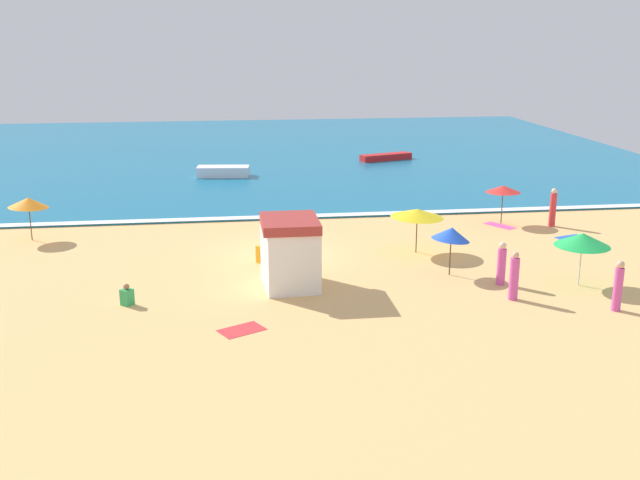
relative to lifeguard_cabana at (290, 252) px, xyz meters
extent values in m
plane|color=#E5B26B|center=(-0.17, 4.36, -1.34)|extent=(60.00, 60.00, 0.00)
cube|color=#146B93|center=(-0.17, 32.36, -1.29)|extent=(60.00, 44.00, 0.10)
cube|color=white|center=(-0.17, 10.66, -1.24)|extent=(57.00, 0.70, 0.01)
cube|color=white|center=(0.00, 0.00, -0.20)|extent=(2.09, 2.51, 2.28)
cube|color=#A5332D|center=(0.00, 0.00, 1.12)|extent=(2.09, 2.58, 0.36)
cylinder|color=#4C3823|center=(5.85, 3.78, -0.40)|extent=(0.05, 0.05, 1.89)
cone|color=yellow|center=(5.85, 3.78, 0.41)|extent=(2.91, 2.91, 0.43)
cylinder|color=#4C3823|center=(6.36, 0.54, -0.40)|extent=(0.05, 0.05, 1.89)
cone|color=blue|center=(6.36, 0.54, 0.35)|extent=(1.74, 1.70, 0.65)
cylinder|color=silver|center=(10.85, -1.30, -0.35)|extent=(0.05, 0.05, 1.99)
cone|color=green|center=(10.85, -1.30, 0.45)|extent=(2.73, 2.74, 0.52)
cylinder|color=#4C3823|center=(-11.21, 8.06, -0.37)|extent=(0.05, 0.05, 1.95)
cone|color=orange|center=(-11.21, 8.06, 0.43)|extent=(2.26, 2.25, 0.56)
cylinder|color=#4C3823|center=(11.37, 8.16, -0.40)|extent=(0.05, 0.05, 1.89)
cone|color=red|center=(11.37, 8.16, 0.42)|extent=(2.41, 2.41, 0.35)
cylinder|color=#D84CA5|center=(7.79, -2.47, -0.57)|extent=(0.47, 0.47, 1.55)
sphere|color=#DBA884|center=(7.79, -2.47, 0.32)|extent=(0.24, 0.24, 0.24)
cylinder|color=#D84CA5|center=(7.94, -0.84, -0.64)|extent=(0.42, 0.42, 1.41)
sphere|color=beige|center=(7.94, -0.84, 0.19)|extent=(0.28, 0.28, 0.28)
cube|color=orange|center=(-0.83, 3.16, -0.99)|extent=(0.64, 0.64, 0.72)
sphere|color=beige|center=(-0.83, 3.16, -0.53)|extent=(0.22, 0.22, 0.22)
cube|color=green|center=(-5.88, -1.22, -1.05)|extent=(0.51, 0.51, 0.58)
sphere|color=#9E6B47|center=(-5.88, -1.22, -0.67)|extent=(0.21, 0.21, 0.21)
cylinder|color=red|center=(13.65, 7.32, -0.52)|extent=(0.33, 0.33, 1.65)
sphere|color=beige|center=(13.65, 7.32, 0.43)|extent=(0.27, 0.27, 0.27)
cylinder|color=#D84CA5|center=(10.90, -4.00, -0.58)|extent=(0.39, 0.39, 1.53)
sphere|color=#DBA884|center=(10.90, -4.00, 0.31)|extent=(0.28, 0.28, 0.28)
cube|color=blue|center=(13.64, 5.11, -1.34)|extent=(1.56, 1.19, 0.01)
cube|color=#D84CA5|center=(11.15, 7.73, -1.34)|extent=(1.37, 1.70, 0.01)
cube|color=red|center=(-1.97, -4.08, -1.34)|extent=(1.67, 1.45, 0.01)
cube|color=white|center=(-2.33, 22.18, -0.91)|extent=(3.50, 1.68, 0.67)
cube|color=red|center=(9.66, 27.15, -1.01)|extent=(4.07, 2.11, 0.46)
camera|label=1|loc=(-2.42, -26.66, 7.95)|focal=42.03mm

